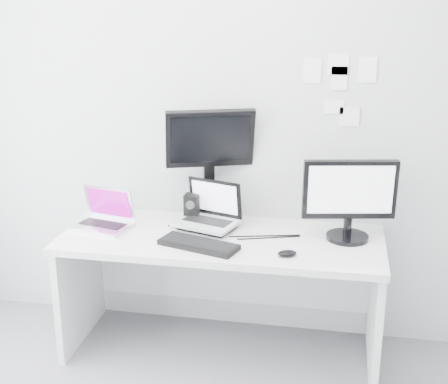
% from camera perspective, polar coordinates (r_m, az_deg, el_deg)
% --- Properties ---
extents(back_wall, '(3.60, 0.00, 3.60)m').
position_cam_1_polar(back_wall, '(3.68, 0.76, 6.96)').
color(back_wall, '#B5B7B9').
rests_on(back_wall, ground).
extents(desk, '(1.80, 0.70, 0.73)m').
position_cam_1_polar(desk, '(3.67, -0.25, -9.35)').
color(desk, silver).
rests_on(desk, ground).
extents(macbook, '(0.37, 0.31, 0.24)m').
position_cam_1_polar(macbook, '(3.67, -11.16, -1.46)').
color(macbook, silver).
rests_on(macbook, desk).
extents(speaker, '(0.10, 0.10, 0.17)m').
position_cam_1_polar(speaker, '(3.72, -2.92, -1.46)').
color(speaker, black).
rests_on(speaker, desk).
extents(dell_laptop, '(0.40, 0.35, 0.28)m').
position_cam_1_polar(dell_laptop, '(3.58, -1.66, -1.29)').
color(dell_laptop, '#B5B8BC').
rests_on(dell_laptop, desk).
extents(rear_monitor, '(0.54, 0.35, 0.69)m').
position_cam_1_polar(rear_monitor, '(3.68, -1.31, 2.59)').
color(rear_monitor, black).
rests_on(rear_monitor, desk).
extents(samsung_monitor, '(0.54, 0.33, 0.47)m').
position_cam_1_polar(samsung_monitor, '(3.48, 11.33, -0.63)').
color(samsung_monitor, black).
rests_on(samsung_monitor, desk).
extents(keyboard, '(0.46, 0.28, 0.03)m').
position_cam_1_polar(keyboard, '(3.38, -2.32, -4.79)').
color(keyboard, black).
rests_on(keyboard, desk).
extents(mouse, '(0.12, 0.10, 0.03)m').
position_cam_1_polar(mouse, '(3.28, 5.74, -5.56)').
color(mouse, black).
rests_on(mouse, desk).
extents(wall_note_0, '(0.10, 0.00, 0.14)m').
position_cam_1_polar(wall_note_0, '(3.58, 8.00, 10.87)').
color(wall_note_0, white).
rests_on(wall_note_0, back_wall).
extents(wall_note_1, '(0.09, 0.00, 0.13)m').
position_cam_1_polar(wall_note_1, '(3.58, 10.40, 10.11)').
color(wall_note_1, white).
rests_on(wall_note_1, back_wall).
extents(wall_note_2, '(0.10, 0.00, 0.14)m').
position_cam_1_polar(wall_note_2, '(3.58, 12.89, 10.76)').
color(wall_note_2, white).
rests_on(wall_note_2, back_wall).
extents(wall_note_3, '(0.11, 0.00, 0.08)m').
position_cam_1_polar(wall_note_3, '(3.61, 9.94, 7.62)').
color(wall_note_3, white).
rests_on(wall_note_3, back_wall).
extents(wall_note_4, '(0.11, 0.00, 0.11)m').
position_cam_1_polar(wall_note_4, '(3.62, 11.29, 6.71)').
color(wall_note_4, white).
rests_on(wall_note_4, back_wall).
extents(wall_note_5, '(0.11, 0.00, 0.12)m').
position_cam_1_polar(wall_note_5, '(3.57, 10.31, 11.35)').
color(wall_note_5, white).
rests_on(wall_note_5, back_wall).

